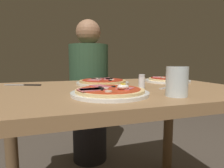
% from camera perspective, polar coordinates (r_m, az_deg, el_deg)
% --- Properties ---
extents(dining_table, '(1.19, 0.79, 0.72)m').
position_cam_1_polar(dining_table, '(0.92, 1.57, -8.14)').
color(dining_table, '#9E754C').
rests_on(dining_table, ground).
extents(pizza_foreground, '(0.30, 0.30, 0.05)m').
position_cam_1_polar(pizza_foreground, '(0.71, -0.67, -2.35)').
color(pizza_foreground, white).
rests_on(pizza_foreground, dining_table).
extents(pizza_across_left, '(0.27, 0.27, 0.03)m').
position_cam_1_polar(pizza_across_left, '(1.20, 16.43, 1.18)').
color(pizza_across_left, white).
rests_on(pizza_across_left, dining_table).
extents(pizza_across_right, '(0.29, 0.29, 0.03)m').
position_cam_1_polar(pizza_across_right, '(1.04, -2.83, 0.63)').
color(pizza_across_right, silver).
rests_on(pizza_across_right, dining_table).
extents(water_glass_far, '(0.08, 0.08, 0.11)m').
position_cam_1_polar(water_glass_far, '(0.72, 19.10, 0.15)').
color(water_glass_far, silver).
rests_on(water_glass_far, dining_table).
extents(fork, '(0.15, 0.09, 0.00)m').
position_cam_1_polar(fork, '(0.93, 16.62, -1.00)').
color(fork, silver).
rests_on(fork, dining_table).
extents(knife, '(0.19, 0.09, 0.01)m').
position_cam_1_polar(knife, '(1.08, -24.90, -0.25)').
color(knife, silver).
rests_on(knife, dining_table).
extents(salt_shaker, '(0.03, 0.03, 0.07)m').
position_cam_1_polar(salt_shaker, '(0.87, 9.03, 0.69)').
color(salt_shaker, white).
rests_on(salt_shaker, dining_table).
extents(diner_person, '(0.32, 0.32, 1.18)m').
position_cam_1_polar(diner_person, '(1.59, -6.86, -3.47)').
color(diner_person, black).
rests_on(diner_person, ground).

